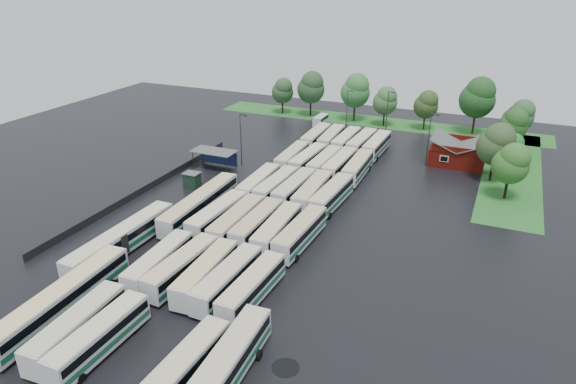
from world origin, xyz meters
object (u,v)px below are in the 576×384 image
at_px(artic_bus_west_a, 62,299).
at_px(minibus, 321,120).
at_px(brick_building, 458,154).
at_px(artic_bus_east, 214,383).

relative_size(artic_bus_west_a, minibus, 3.47).
bearing_deg(brick_building, minibus, 157.39).
bearing_deg(artic_bus_east, minibus, 101.33).
bearing_deg(minibus, artic_bus_west_a, -89.30).
distance_m(brick_building, artic_bus_east, 70.58).
height_order(brick_building, artic_bus_east, brick_building).
xyz_separation_m(artic_bus_east, minibus, (-21.08, 83.31, -0.64)).
xyz_separation_m(brick_building, artic_bus_west_a, (-33.27, -65.60, 0.08)).
relative_size(brick_building, artic_bus_east, 0.53).
height_order(artic_bus_east, minibus, artic_bus_east).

